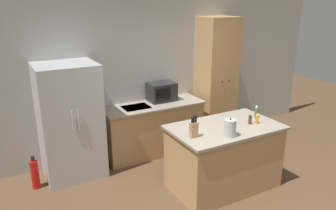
# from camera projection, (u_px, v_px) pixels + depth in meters

# --- Properties ---
(wall_back) EXTENTS (7.20, 0.06, 2.60)m
(wall_back) POSITION_uv_depth(u_px,v_px,m) (150.00, 75.00, 5.70)
(wall_back) COLOR #B2B2AD
(wall_back) RESTS_ON ground_plane
(refrigerator) EXTENTS (0.85, 0.75, 1.72)m
(refrigerator) POSITION_uv_depth(u_px,v_px,m) (70.00, 121.00, 4.81)
(refrigerator) COLOR #B7BABC
(refrigerator) RESTS_ON ground_plane
(back_counter) EXTENTS (1.74, 0.63, 0.88)m
(back_counter) POSITION_uv_depth(u_px,v_px,m) (153.00, 128.00, 5.64)
(back_counter) COLOR tan
(back_counter) RESTS_ON ground_plane
(pantry_cabinet) EXTENTS (0.63, 0.58, 2.28)m
(pantry_cabinet) POSITION_uv_depth(u_px,v_px,m) (216.00, 80.00, 6.04)
(pantry_cabinet) COLOR tan
(pantry_cabinet) RESTS_ON ground_plane
(kitchen_island) EXTENTS (1.52, 0.91, 0.92)m
(kitchen_island) POSITION_uv_depth(u_px,v_px,m) (224.00, 156.00, 4.60)
(kitchen_island) COLOR tan
(kitchen_island) RESTS_ON ground_plane
(microwave) EXTENTS (0.46, 0.33, 0.32)m
(microwave) POSITION_uv_depth(u_px,v_px,m) (162.00, 92.00, 5.65)
(microwave) COLOR #232326
(microwave) RESTS_ON back_counter
(knife_block) EXTENTS (0.10, 0.06, 0.30)m
(knife_block) POSITION_uv_depth(u_px,v_px,m) (194.00, 129.00, 4.07)
(knife_block) COLOR tan
(knife_block) RESTS_ON kitchen_island
(spice_bottle_tall_dark) EXTENTS (0.04, 0.04, 0.18)m
(spice_bottle_tall_dark) POSITION_uv_depth(u_px,v_px,m) (256.00, 112.00, 4.76)
(spice_bottle_tall_dark) COLOR #337033
(spice_bottle_tall_dark) RESTS_ON kitchen_island
(spice_bottle_short_red) EXTENTS (0.05, 0.05, 0.12)m
(spice_bottle_short_red) POSITION_uv_depth(u_px,v_px,m) (250.00, 120.00, 4.52)
(spice_bottle_short_red) COLOR #563319
(spice_bottle_short_red) RESTS_ON kitchen_island
(spice_bottle_amber_oil) EXTENTS (0.04, 0.04, 0.14)m
(spice_bottle_amber_oil) POSITION_uv_depth(u_px,v_px,m) (257.00, 119.00, 4.54)
(spice_bottle_amber_oil) COLOR orange
(spice_bottle_amber_oil) RESTS_ON kitchen_island
(kettle) EXTENTS (0.15, 0.15, 0.25)m
(kettle) POSITION_uv_depth(u_px,v_px,m) (230.00, 128.00, 4.10)
(kettle) COLOR #B2B5B7
(kettle) RESTS_ON kitchen_island
(fire_extinguisher) EXTENTS (0.11, 0.11, 0.50)m
(fire_extinguisher) POSITION_uv_depth(u_px,v_px,m) (35.00, 174.00, 4.62)
(fire_extinguisher) COLOR red
(fire_extinguisher) RESTS_ON ground_plane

